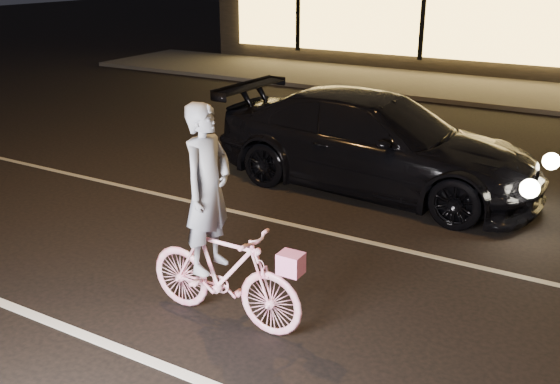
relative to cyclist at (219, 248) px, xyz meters
The scene contains 5 objects.
ground 1.87m from the cyclist, 18.83° to the left, with size 90.00×90.00×0.00m, color black.
lane_stripe_far 3.11m from the cyclist, 57.97° to the left, with size 60.00×0.10×0.01m, color gray.
sidewalk 13.66m from the cyclist, 83.30° to the left, with size 30.00×4.00×0.12m, color #383533.
cyclist is the anchor object (origin of this frame).
sedan 4.59m from the cyclist, 91.84° to the left, with size 5.46×2.45×1.55m.
Camera 1 is at (1.79, -5.17, 3.56)m, focal length 40.00 mm.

